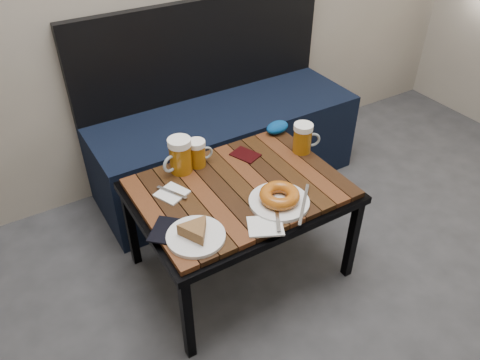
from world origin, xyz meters
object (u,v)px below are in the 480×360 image
beer_mug_left (180,156)px  passport_burgundy (245,155)px  passport_navy (166,230)px  cafe_table (240,194)px  knit_pouch (277,127)px  plate_bagel (279,198)px  bench (224,138)px  beer_mug_right (303,138)px  beer_mug_centre (198,153)px  plate_pie (196,233)px

beer_mug_left → passport_burgundy: beer_mug_left is taller
passport_navy → cafe_table: bearing=56.8°
cafe_table → knit_pouch: (0.36, 0.26, 0.07)m
plate_bagel → bench: bearing=75.6°
beer_mug_left → beer_mug_right: (0.52, -0.14, -0.01)m
knit_pouch → bench: bearing=103.3°
passport_navy → beer_mug_right: bearing=55.5°
beer_mug_centre → knit_pouch: beer_mug_centre is taller
knit_pouch → beer_mug_left: bearing=-174.7°
passport_burgundy → beer_mug_left: bearing=150.3°
cafe_table → beer_mug_centre: (-0.08, 0.21, 0.10)m
plate_bagel → passport_burgundy: plate_bagel is taller
beer_mug_right → passport_navy: beer_mug_right is taller
knit_pouch → beer_mug_centre: bearing=-174.0°
passport_burgundy → plate_pie: bearing=-162.1°
beer_mug_centre → passport_navy: size_ratio=0.89×
cafe_table → passport_navy: size_ratio=6.26×
beer_mug_left → plate_pie: size_ratio=0.74×
bench → passport_burgundy: bench is taller
passport_navy → knit_pouch: (0.72, 0.35, 0.02)m
bench → passport_burgundy: size_ratio=11.97×
bench → knit_pouch: bench is taller
plate_pie → knit_pouch: (0.64, 0.43, 0.00)m
plate_pie → passport_burgundy: (0.42, 0.35, -0.02)m
bench → cafe_table: size_ratio=1.67×
bench → beer_mug_right: 0.62m
passport_navy → plate_pie: bearing=-5.8°
plate_bagel → beer_mug_right: bearing=39.7°
bench → plate_pie: bench is taller
beer_mug_right → knit_pouch: bearing=114.6°
beer_mug_right → knit_pouch: size_ratio=1.13×
cafe_table → passport_burgundy: size_ratio=7.18×
bench → passport_burgundy: 0.52m
beer_mug_left → beer_mug_right: beer_mug_left is taller
plate_pie → plate_bagel: bearing=0.4°
beer_mug_centre → passport_burgundy: (0.21, -0.04, -0.06)m
bench → beer_mug_centre: (-0.35, -0.41, 0.26)m
beer_mug_centre → beer_mug_right: (0.44, -0.14, 0.01)m
bench → passport_navy: 0.97m
bench → beer_mug_right: bench is taller
plate_bagel → plate_pie: bearing=-179.6°
plate_pie → knit_pouch: 0.78m
beer_mug_right → plate_pie: (-0.65, -0.25, -0.04)m
cafe_table → passport_burgundy: (0.13, 0.17, 0.05)m
bench → passport_burgundy: (-0.14, -0.45, 0.20)m
beer_mug_right → beer_mug_left: bearing=-171.2°
beer_mug_centre → beer_mug_right: beer_mug_right is taller
beer_mug_left → plate_bagel: bearing=104.4°
beer_mug_centre → plate_pie: (-0.21, -0.39, -0.04)m
cafe_table → passport_burgundy: 0.22m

